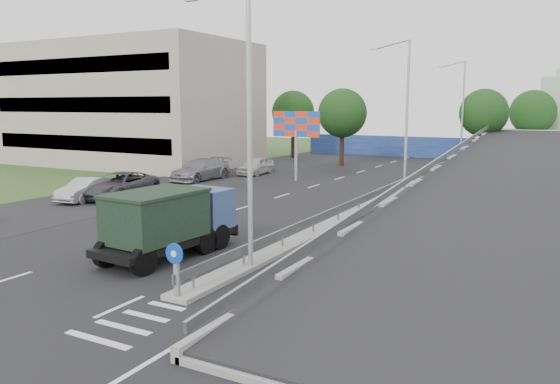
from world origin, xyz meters
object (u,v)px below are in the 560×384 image
Objects in this scene: lamp_post_mid at (404,108)px; parked_car_c at (119,185)px; parked_car_d at (201,170)px; sign_bollard at (176,270)px; parked_car_b at (86,189)px; dump_truck at (170,219)px; parked_car_e at (256,166)px; billboard at (296,128)px; lamp_post_near at (245,110)px; lamp_post_far at (461,107)px.

lamp_post_mid is 19.49m from parked_car_c.
sign_bollard is at bearing -52.41° from parked_car_d.
parked_car_b is 11.21m from parked_car_d.
dump_truck reaches higher than parked_car_e.
parked_car_e is at bearing 116.59° from sign_bollard.
dump_truck is at bearing 131.54° from sign_bollard.
sign_bollard is 20.41m from parked_car_c.
lamp_post_mid reaches higher than billboard.
parked_car_c is at bearing 148.82° from lamp_post_near.
dump_truck is (-3.50, 3.96, 0.47)m from sign_bollard.
lamp_post_mid is at bearing 90.00° from lamp_post_near.
parked_car_b is 0.97× the size of parked_car_e.
parked_car_e is at bearing -131.20° from lamp_post_far.
lamp_post_mid is 21.35m from parked_car_b.
parked_car_c is 9.38m from parked_car_d.
parked_car_d is at bearing -127.21° from lamp_post_far.
lamp_post_near is at bearing -67.51° from billboard.
parked_car_b is at bearing -103.69° from parked_car_e.
billboard is 0.94× the size of parked_car_d.
lamp_post_near is 1.00× the size of lamp_post_far.
lamp_post_far is at bearing 63.16° from billboard.
lamp_post_far is at bearing 89.86° from sign_bollard.
parked_car_e is (2.06, 5.16, -0.07)m from parked_car_d.
parked_car_c is (1.03, 1.82, 0.10)m from parked_car_b.
dump_truck is (-3.61, 0.13, -4.30)m from lamp_post_near.
lamp_post_mid is 1.60× the size of dump_truck.
lamp_post_far reaches higher than parked_car_d.
lamp_post_near is 5.62m from dump_truck.
lamp_post_mid is 1.70× the size of parked_car_c.
parked_car_d is (0.56, 11.19, 0.12)m from parked_car_b.
lamp_post_far reaches higher than parked_car_c.
parked_car_e is at bearing 71.78° from parked_car_b.
lamp_post_near reaches higher than parked_car_b.
dump_truck is at bearing -95.18° from lamp_post_far.
billboard reaches higher than parked_car_e.
lamp_post_near is 20.00m from lamp_post_mid.
lamp_post_mid is (0.11, 23.83, 4.77)m from sign_bollard.
parked_car_d is at bearing 78.00° from parked_car_b.
dump_truck is at bearing -75.89° from billboard.
parked_car_c is at bearing 139.43° from sign_bollard.
parked_car_e is (-4.92, 1.98, -3.41)m from billboard.
parked_car_b is 16.56m from parked_car_e.
lamp_post_near is 19.00m from parked_car_b.
sign_bollard is 24.30m from lamp_post_mid.
billboard is 22.71m from dump_truck.
lamp_post_far is at bearing 90.00° from lamp_post_near.
lamp_post_far is 20.24m from billboard.
lamp_post_mid reaches higher than parked_car_b.
sign_bollard is 27.53m from billboard.
lamp_post_mid is at bearing 89.74° from sign_bollard.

